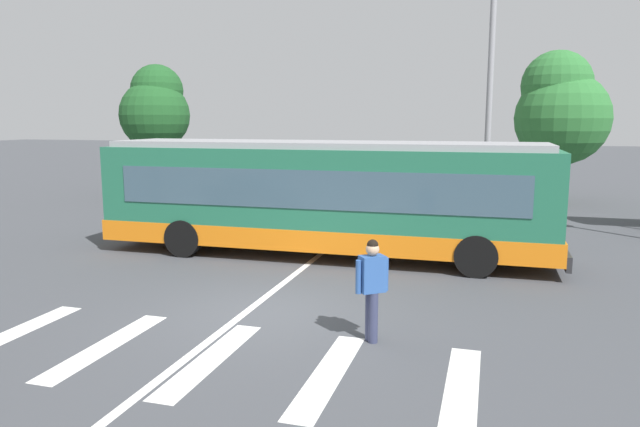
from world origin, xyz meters
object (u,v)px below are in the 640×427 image
(pedestrian_crossing_street, at_px, (372,285))
(parked_car_white, at_px, (417,193))
(city_transit_bus, at_px, (324,197))
(background_tree_right, at_px, (561,109))
(parked_car_charcoal, at_px, (288,189))
(background_tree_left, at_px, (155,108))
(parked_car_champagne, at_px, (354,191))
(twin_arm_street_lamp, at_px, (491,72))

(pedestrian_crossing_street, distance_m, parked_car_white, 13.86)
(city_transit_bus, xyz_separation_m, background_tree_right, (7.03, 12.73, 2.51))
(city_transit_bus, bearing_deg, pedestrian_crossing_street, -66.66)
(parked_car_charcoal, bearing_deg, background_tree_left, 166.87)
(pedestrian_crossing_street, height_order, parked_car_white, pedestrian_crossing_street)
(parked_car_charcoal, height_order, parked_car_champagne, same)
(parked_car_charcoal, relative_size, background_tree_left, 0.73)
(background_tree_left, bearing_deg, background_tree_right, 9.59)
(parked_car_white, relative_size, background_tree_right, 0.69)
(parked_car_charcoal, height_order, background_tree_left, background_tree_left)
(pedestrian_crossing_street, bearing_deg, parked_car_champagne, 104.29)
(city_transit_bus, height_order, twin_arm_street_lamp, twin_arm_street_lamp)
(background_tree_left, bearing_deg, city_transit_bus, -41.29)
(twin_arm_street_lamp, distance_m, background_tree_left, 15.79)
(pedestrian_crossing_street, bearing_deg, parked_car_charcoal, 114.75)
(parked_car_champagne, bearing_deg, pedestrian_crossing_street, -75.71)
(twin_arm_street_lamp, bearing_deg, parked_car_white, 132.70)
(background_tree_right, bearing_deg, parked_car_champagne, -150.28)
(pedestrian_crossing_street, height_order, parked_car_charcoal, pedestrian_crossing_street)
(parked_car_charcoal, distance_m, parked_car_white, 5.36)
(city_transit_bus, distance_m, parked_car_champagne, 8.23)
(pedestrian_crossing_street, xyz_separation_m, twin_arm_street_lamp, (1.62, 11.00, 4.18))
(pedestrian_crossing_street, bearing_deg, parked_car_white, 94.06)
(parked_car_champagne, height_order, twin_arm_street_lamp, twin_arm_street_lamp)
(pedestrian_crossing_street, bearing_deg, twin_arm_street_lamp, 81.64)
(twin_arm_street_lamp, bearing_deg, background_tree_right, 68.62)
(parked_car_champagne, height_order, background_tree_left, background_tree_left)
(background_tree_left, bearing_deg, parked_car_champagne, -8.91)
(pedestrian_crossing_street, xyz_separation_m, parked_car_white, (-0.98, 13.82, -0.20))
(background_tree_left, height_order, background_tree_right, background_tree_right)
(parked_car_champagne, bearing_deg, background_tree_right, 29.72)
(parked_car_white, height_order, background_tree_left, background_tree_left)
(city_transit_bus, distance_m, parked_car_charcoal, 8.93)
(background_tree_right, bearing_deg, city_transit_bus, -118.90)
(pedestrian_crossing_street, height_order, twin_arm_street_lamp, twin_arm_street_lamp)
(parked_car_white, relative_size, background_tree_left, 0.73)
(city_transit_bus, height_order, background_tree_right, background_tree_right)
(city_transit_bus, relative_size, parked_car_white, 2.66)
(background_tree_left, bearing_deg, pedestrian_crossing_street, -48.81)
(parked_car_champagne, height_order, background_tree_right, background_tree_right)
(city_transit_bus, xyz_separation_m, parked_car_charcoal, (-3.86, 8.01, -0.82))
(parked_car_charcoal, relative_size, parked_car_champagne, 1.00)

